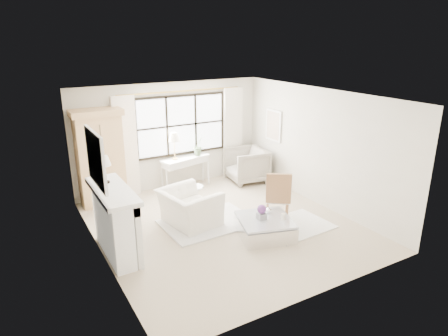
{
  "coord_description": "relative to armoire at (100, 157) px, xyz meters",
  "views": [
    {
      "loc": [
        -3.78,
        -6.54,
        3.77
      ],
      "look_at": [
        0.11,
        0.2,
        1.19
      ],
      "focal_mm": 32.0,
      "sensor_mm": 36.0,
      "label": 1
    }
  ],
  "objects": [
    {
      "name": "mirror_frame",
      "position": [
        -0.6,
        -2.5,
        0.7
      ],
      "size": [
        0.05,
        1.15,
        0.95
      ],
      "primitive_type": "cube",
      "color": "silver",
      "rests_on": "wall_left"
    },
    {
      "name": "coffee_table",
      "position": [
        2.33,
        -3.29,
        -0.96
      ],
      "size": [
        1.25,
        1.25,
        0.38
      ],
      "rotation": [
        0.0,
        0.0,
        -0.29
      ],
      "color": "silver",
      "rests_on": "floor"
    },
    {
      "name": "curtain_rod",
      "position": [
        2.17,
        0.17,
        1.33
      ],
      "size": [
        3.3,
        0.04,
        0.04
      ],
      "primitive_type": "cylinder",
      "rotation": [
        0.0,
        1.57,
        0.0
      ],
      "color": "#A8843A",
      "rests_on": "wall_back"
    },
    {
      "name": "orchid_plant",
      "position": [
        2.53,
        -0.0,
        -0.09
      ],
      "size": [
        0.34,
        0.31,
        0.5
      ],
      "primitive_type": "imported",
      "rotation": [
        0.0,
        0.0,
        0.4
      ],
      "color": "#55704B",
      "rests_on": "console_table"
    },
    {
      "name": "floor",
      "position": [
        1.87,
        -2.5,
        -1.14
      ],
      "size": [
        5.5,
        5.5,
        0.0
      ],
      "primitive_type": "plane",
      "color": "#BDA98C",
      "rests_on": "ground"
    },
    {
      "name": "wall_back",
      "position": [
        1.87,
        0.25,
        0.21
      ],
      "size": [
        5.0,
        0.0,
        5.0
      ],
      "primitive_type": "plane",
      "rotation": [
        1.57,
        0.0,
        0.0
      ],
      "color": "beige",
      "rests_on": "ground"
    },
    {
      "name": "console_lamp",
      "position": [
        1.85,
        -0.01,
        0.22
      ],
      "size": [
        0.28,
        0.28,
        0.69
      ],
      "color": "#AA833B",
      "rests_on": "console_table"
    },
    {
      "name": "window_pane",
      "position": [
        2.17,
        0.23,
        0.46
      ],
      "size": [
        2.4,
        0.02,
        1.5
      ],
      "primitive_type": "cube",
      "color": "white",
      "rests_on": "wall_back"
    },
    {
      "name": "rug_left",
      "position": [
        1.63,
        -2.23,
        -1.12
      ],
      "size": [
        1.92,
        1.38,
        0.03
      ],
      "primitive_type": "cube",
      "rotation": [
        0.0,
        0.0,
        0.03
      ],
      "color": "silver",
      "rests_on": "floor"
    },
    {
      "name": "side_table",
      "position": [
        1.77,
        -1.31,
        -0.81
      ],
      "size": [
        0.4,
        0.4,
        0.51
      ],
      "color": "white",
      "rests_on": "floor"
    },
    {
      "name": "coffee_vase",
      "position": [
        2.53,
        -3.12,
        -0.69
      ],
      "size": [
        0.17,
        0.17,
        0.14
      ],
      "primitive_type": "imported",
      "rotation": [
        0.0,
        0.0,
        0.38
      ],
      "color": "white",
      "rests_on": "coffee_table"
    },
    {
      "name": "rug_right",
      "position": [
        3.12,
        -3.27,
        -1.13
      ],
      "size": [
        1.5,
        1.16,
        0.03
      ],
      "primitive_type": "cube",
      "rotation": [
        0.0,
        0.0,
        0.05
      ],
      "color": "white",
      "rests_on": "floor"
    },
    {
      "name": "planter_flowers",
      "position": [
        2.26,
        -3.28,
        -0.55
      ],
      "size": [
        0.18,
        0.18,
        0.18
      ],
      "primitive_type": "sphere",
      "color": "#66317C",
      "rests_on": "planter_box"
    },
    {
      "name": "wall_right",
      "position": [
        4.37,
        -2.5,
        0.21
      ],
      "size": [
        0.0,
        5.5,
        5.5
      ],
      "primitive_type": "plane",
      "rotation": [
        1.57,
        0.0,
        -1.57
      ],
      "color": "beige",
      "rests_on": "ground"
    },
    {
      "name": "wingback_chair",
      "position": [
        3.76,
        -0.45,
        -0.69
      ],
      "size": [
        1.13,
        1.11,
        0.91
      ],
      "primitive_type": "imported",
      "rotation": [
        0.0,
        0.0,
        -1.72
      ],
      "color": "gray",
      "rests_on": "floor"
    },
    {
      "name": "mirror_glass",
      "position": [
        -0.57,
        -2.5,
        0.7
      ],
      "size": [
        0.02,
        1.0,
        0.8
      ],
      "primitive_type": "cube",
      "color": "silver",
      "rests_on": "wall_left"
    },
    {
      "name": "ceiling",
      "position": [
        1.87,
        -2.5,
        1.56
      ],
      "size": [
        5.5,
        5.5,
        0.0
      ],
      "primitive_type": "plane",
      "rotation": [
        3.14,
        0.0,
        0.0
      ],
      "color": "white",
      "rests_on": "ground"
    },
    {
      "name": "console_table",
      "position": [
        2.14,
        -0.0,
        -0.74
      ],
      "size": [
        1.37,
        0.74,
        0.8
      ],
      "rotation": [
        0.0,
        0.0,
        0.23
      ],
      "color": "silver",
      "rests_on": "floor"
    },
    {
      "name": "art_canvas",
      "position": [
        4.32,
        -0.8,
        0.41
      ],
      "size": [
        0.01,
        0.52,
        0.72
      ],
      "primitive_type": "cube",
      "color": "beige",
      "rests_on": "wall_right"
    },
    {
      "name": "armoire",
      "position": [
        0.0,
        0.0,
        0.0
      ],
      "size": [
        1.12,
        0.7,
        2.24
      ],
      "rotation": [
        0.0,
        0.0,
        -0.0
      ],
      "color": "tan",
      "rests_on": "floor"
    },
    {
      "name": "fireplace",
      "position": [
        -0.4,
        -2.5,
        -0.49
      ],
      "size": [
        0.58,
        1.66,
        1.26
      ],
      "color": "white",
      "rests_on": "ground"
    },
    {
      "name": "french_chair",
      "position": [
        3.02,
        -2.78,
        -0.83
      ],
      "size": [
        0.67,
        0.67,
        1.08
      ],
      "rotation": [
        0.0,
        0.0,
        2.53
      ],
      "color": "#9A6A40",
      "rests_on": "floor"
    },
    {
      "name": "window_frame",
      "position": [
        2.17,
        0.22,
        0.46
      ],
      "size": [
        2.5,
        0.04,
        1.5
      ],
      "primitive_type": null,
      "color": "black",
      "rests_on": "wall_back"
    },
    {
      "name": "wall_front",
      "position": [
        1.87,
        -5.25,
        0.21
      ],
      "size": [
        5.0,
        0.0,
        5.0
      ],
      "primitive_type": "plane",
      "rotation": [
        -1.57,
        0.0,
        0.0
      ],
      "color": "silver",
      "rests_on": "ground"
    },
    {
      "name": "curtain_right",
      "position": [
        3.67,
        0.15,
        0.1
      ],
      "size": [
        0.55,
        0.1,
        2.47
      ],
      "primitive_type": "cube",
      "color": "silver",
      "rests_on": "ground"
    },
    {
      "name": "pillar_candle",
      "position": [
        2.61,
        -3.5,
        -0.7
      ],
      "size": [
        0.09,
        0.09,
        0.12
      ],
      "primitive_type": "cylinder",
      "color": "beige",
      "rests_on": "coffee_table"
    },
    {
      "name": "mantel_lamp",
      "position": [
        -0.38,
        -2.15,
        0.51
      ],
      "size": [
        0.22,
        0.22,
        0.51
      ],
      "color": "black",
      "rests_on": "fireplace"
    },
    {
      "name": "club_armchair",
      "position": [
        1.27,
        -2.08,
        -0.76
      ],
      "size": [
        1.2,
        1.32,
        0.75
      ],
      "primitive_type": "imported",
      "rotation": [
        0.0,
        0.0,
        1.75
      ],
      "color": "white",
      "rests_on": "floor"
    },
    {
      "name": "planter_box",
      "position": [
        2.26,
        -3.28,
        -0.7
      ],
      "size": [
        0.17,
        0.17,
        0.12
      ],
      "primitive_type": "cube",
      "rotation": [
        0.0,
        0.0,
        -0.05
      ],
      "color": "slate",
      "rests_on": "coffee_table"
    },
    {
      "name": "wall_left",
      "position": [
        -0.63,
        -2.5,
        0.21
      ],
      "size": [
        0.0,
        5.5,
        5.5
      ],
      "primitive_type": "plane",
      "rotation": [
        1.57,
        0.0,
        1.57
      ],
      "color": "white",
      "rests_on": "ground"
    },
    {
      "name": "art_frame",
      "position": [
        4.34,
        -0.8,
        0.41
      ],
      "size": [
        0.04,
        0.62,
        0.82
      ],
      "primitive_type": "cube",
      "color": "white",
      "rests_on": "wall_right"
    },
    {
      "name": "curtain_left",
      "position": [
        0.67,
        0.15,
        0.1
      ],
      "size": [
        0.55,
        0.1,
        2.47
      ],
      "primitive_type": "cube",
      "color": "white",
      "rests_on": "ground"
    }
  ]
}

